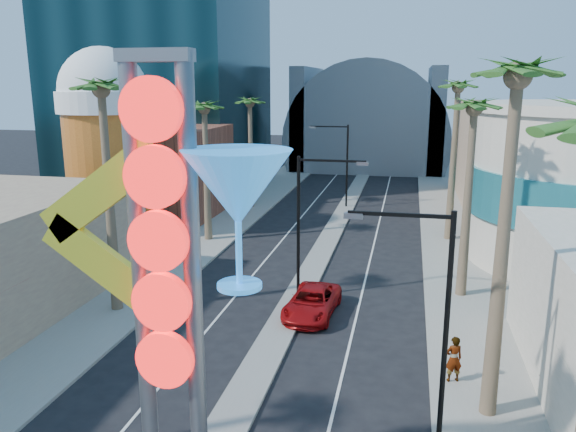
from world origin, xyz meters
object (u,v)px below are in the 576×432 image
(pedestrian_a, at_px, (454,359))
(pedestrian_b, at_px, (549,379))
(neon_sign, at_px, (196,271))
(red_pickup, at_px, (312,302))

(pedestrian_a, relative_size, pedestrian_b, 1.23)
(neon_sign, bearing_deg, pedestrian_a, 51.95)
(neon_sign, distance_m, red_pickup, 16.09)
(red_pickup, xyz_separation_m, pedestrian_b, (10.13, -6.17, 0.22))
(red_pickup, distance_m, pedestrian_a, 8.75)
(pedestrian_a, bearing_deg, neon_sign, 31.56)
(neon_sign, bearing_deg, pedestrian_b, 38.92)
(neon_sign, relative_size, pedestrian_b, 8.06)
(neon_sign, relative_size, red_pickup, 2.47)
(red_pickup, relative_size, pedestrian_a, 2.66)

